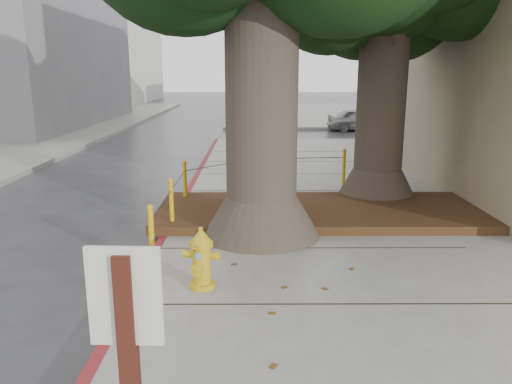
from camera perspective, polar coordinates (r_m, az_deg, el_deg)
ground at (r=6.33m, az=3.80°, el=-13.90°), size 140.00×140.00×0.00m
sidewalk_far at (r=36.29m, az=10.05°, el=8.87°), size 16.00×20.00×0.15m
curb_red at (r=8.73m, az=-10.65°, el=-5.68°), size 0.14×26.00×0.16m
planter_bed at (r=9.96m, az=7.43°, el=-2.19°), size 6.40×2.60×0.16m
building_far_white at (r=53.44m, az=-19.30°, el=17.76°), size 12.00×18.00×15.00m
bollard_ring at (r=10.24m, az=-2.70°, el=0.84°), size 3.79×5.39×0.95m
fire_hydrant at (r=6.59m, az=-6.27°, el=-7.55°), size 0.44×0.42×0.82m
car_silver at (r=26.06m, az=11.84°, el=8.10°), size 3.35×1.41×1.13m
car_red at (r=26.27m, az=18.67°, el=7.82°), size 3.71×1.32×1.22m
car_dark at (r=27.71m, az=-24.10°, el=7.62°), size 1.77×4.22×1.22m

